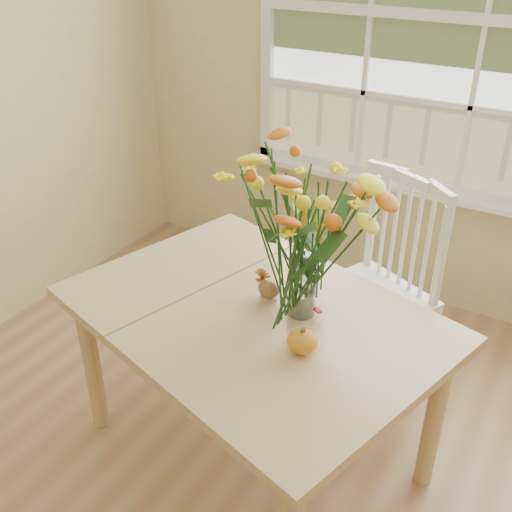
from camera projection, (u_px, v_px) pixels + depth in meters
The scene contains 8 objects.
wall_back at pixel (480, 64), 2.81m from camera, with size 4.00×0.02×2.70m, color #CEC383.
window at pixel (486, 24), 2.69m from camera, with size 2.42×0.12×1.74m.
dining_table at pixel (253, 331), 2.22m from camera, with size 1.54×1.27×0.71m.
windsor_chair at pixel (384, 278), 2.65m from camera, with size 0.61×0.60×1.00m.
flower_vase at pixel (305, 229), 1.99m from camera, with size 0.47×0.47×0.56m.
pumpkin at pixel (302, 343), 1.95m from camera, with size 0.10×0.10×0.08m, color #C47017.
turkey_figurine at pixel (269, 289), 2.22m from camera, with size 0.09×0.07×0.11m.
dark_gourd at pixel (301, 301), 2.17m from camera, with size 0.12×0.08×0.07m.
Camera 1 is at (0.58, -0.77, 1.97)m, focal length 42.00 mm.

